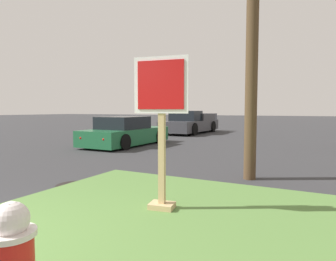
{
  "coord_description": "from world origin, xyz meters",
  "views": [
    {
      "loc": [
        3.52,
        -1.16,
        1.54
      ],
      "look_at": [
        0.76,
        4.18,
        1.12
      ],
      "focal_mm": 31.43,
      "sensor_mm": 36.0,
      "label": 1
    }
  ],
  "objects": [
    {
      "name": "manhole_cover",
      "position": [
        -0.9,
        3.19,
        0.01
      ],
      "size": [
        0.7,
        0.7,
        0.02
      ],
      "primitive_type": "cylinder",
      "color": "black",
      "rests_on": "ground"
    },
    {
      "name": "stop_sign",
      "position": [
        1.48,
        2.57,
        1.2
      ],
      "size": [
        0.8,
        0.34,
        2.22
      ],
      "color": "tan",
      "rests_on": "grass_corner_patch"
    },
    {
      "name": "pickup_truck_charcoal",
      "position": [
        -4.09,
        16.71,
        0.62
      ],
      "size": [
        2.2,
        5.48,
        1.48
      ],
      "color": "#38383D",
      "rests_on": "ground"
    },
    {
      "name": "grass_corner_patch",
      "position": [
        1.91,
        1.78,
        0.04
      ],
      "size": [
        5.59,
        5.54,
        0.08
      ],
      "primitive_type": "cube",
      "color": "#567F3D",
      "rests_on": "ground"
    },
    {
      "name": "parked_sedan_green",
      "position": [
        -3.99,
        9.32,
        0.54
      ],
      "size": [
        1.97,
        4.45,
        1.25
      ],
      "color": "#1E6038",
      "rests_on": "ground"
    }
  ]
}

